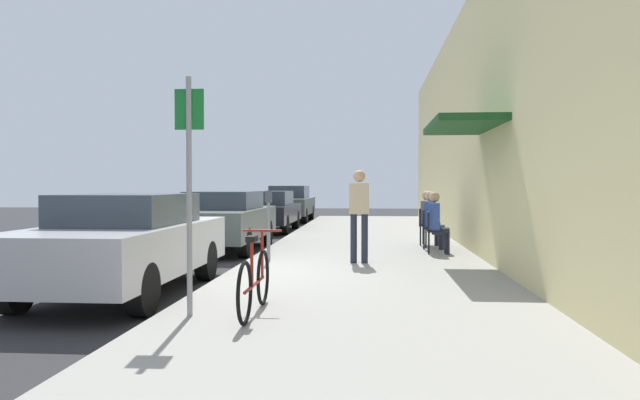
# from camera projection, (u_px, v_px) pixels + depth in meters

# --- Properties ---
(ground_plane) EXTENTS (60.00, 60.00, 0.00)m
(ground_plane) POSITION_uv_depth(u_px,v_px,m) (226.00, 279.00, 9.92)
(ground_plane) COLOR #2D2D30
(sidewalk_slab) EXTENTS (4.50, 32.00, 0.12)m
(sidewalk_slab) POSITION_uv_depth(u_px,v_px,m) (365.00, 262.00, 11.72)
(sidewalk_slab) COLOR #9E9B93
(sidewalk_slab) RESTS_ON ground_plane
(building_facade) EXTENTS (1.40, 32.00, 5.74)m
(building_facade) POSITION_uv_depth(u_px,v_px,m) (492.00, 115.00, 11.44)
(building_facade) COLOR beige
(building_facade) RESTS_ON ground_plane
(parked_car_0) EXTENTS (1.80, 4.40, 1.42)m
(parked_car_0) POSITION_uv_depth(u_px,v_px,m) (125.00, 242.00, 8.54)
(parked_car_0) COLOR #B7B7BC
(parked_car_0) RESTS_ON ground_plane
(parked_car_1) EXTENTS (1.80, 4.40, 1.40)m
(parked_car_1) POSITION_uv_depth(u_px,v_px,m) (224.00, 219.00, 14.23)
(parked_car_1) COLOR #47514C
(parked_car_1) RESTS_ON ground_plane
(parked_car_2) EXTENTS (1.80, 4.40, 1.34)m
(parked_car_2) POSITION_uv_depth(u_px,v_px,m) (267.00, 210.00, 20.14)
(parked_car_2) COLOR black
(parked_car_2) RESTS_ON ground_plane
(parked_car_3) EXTENTS (1.80, 4.40, 1.51)m
(parked_car_3) POSITION_uv_depth(u_px,v_px,m) (289.00, 203.00, 25.61)
(parked_car_3) COLOR #47514C
(parked_car_3) RESTS_ON ground_plane
(parking_meter) EXTENTS (0.12, 0.10, 1.32)m
(parking_meter) POSITION_uv_depth(u_px,v_px,m) (268.00, 220.00, 11.32)
(parking_meter) COLOR slate
(parking_meter) RESTS_ON sidewalk_slab
(street_sign) EXTENTS (0.32, 0.06, 2.60)m
(street_sign) POSITION_uv_depth(u_px,v_px,m) (189.00, 177.00, 6.55)
(street_sign) COLOR gray
(street_sign) RESTS_ON sidewalk_slab
(bicycle_0) EXTENTS (0.46, 1.71, 0.90)m
(bicycle_0) POSITION_uv_depth(u_px,v_px,m) (255.00, 282.00, 6.67)
(bicycle_0) COLOR black
(bicycle_0) RESTS_ON sidewalk_slab
(cafe_chair_0) EXTENTS (0.47, 0.47, 0.87)m
(cafe_chair_0) POSITION_uv_depth(u_px,v_px,m) (434.00, 229.00, 12.57)
(cafe_chair_0) COLOR black
(cafe_chair_0) RESTS_ON sidewalk_slab
(seated_patron_0) EXTENTS (0.45, 0.38, 1.29)m
(seated_patron_0) POSITION_uv_depth(u_px,v_px,m) (437.00, 220.00, 12.56)
(seated_patron_0) COLOR #232838
(seated_patron_0) RESTS_ON sidewalk_slab
(cafe_chair_1) EXTENTS (0.52, 0.52, 0.87)m
(cafe_chair_1) POSITION_uv_depth(u_px,v_px,m) (430.00, 226.00, 13.49)
(cafe_chair_1) COLOR black
(cafe_chair_1) RESTS_ON sidewalk_slab
(seated_patron_1) EXTENTS (0.48, 0.43, 1.29)m
(seated_patron_1) POSITION_uv_depth(u_px,v_px,m) (433.00, 218.00, 13.47)
(seated_patron_1) COLOR #232838
(seated_patron_1) RESTS_ON sidewalk_slab
(cafe_chair_2) EXTENTS (0.53, 0.53, 0.87)m
(cafe_chair_2) POSITION_uv_depth(u_px,v_px,m) (426.00, 224.00, 14.37)
(cafe_chair_2) COLOR black
(cafe_chair_2) RESTS_ON sidewalk_slab
(seated_patron_2) EXTENTS (0.49, 0.44, 1.29)m
(seated_patron_2) POSITION_uv_depth(u_px,v_px,m) (429.00, 216.00, 14.34)
(seated_patron_2) COLOR #232838
(seated_patron_2) RESTS_ON sidewalk_slab
(pedestrian_standing) EXTENTS (0.36, 0.22, 1.70)m
(pedestrian_standing) POSITION_uv_depth(u_px,v_px,m) (359.00, 208.00, 11.02)
(pedestrian_standing) COLOR #232838
(pedestrian_standing) RESTS_ON sidewalk_slab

